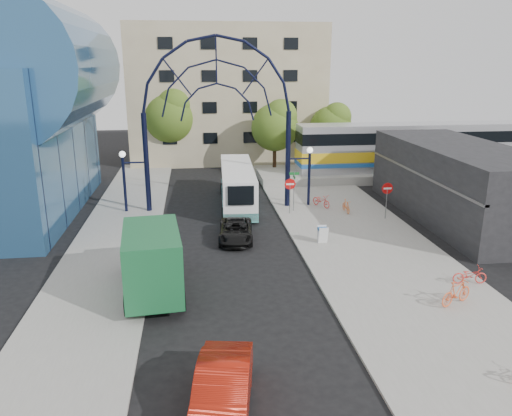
{
  "coord_description": "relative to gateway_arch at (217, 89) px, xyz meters",
  "views": [
    {
      "loc": [
        -1.72,
        -20.83,
        10.31
      ],
      "look_at": [
        1.67,
        6.0,
        2.37
      ],
      "focal_mm": 35.0,
      "sensor_mm": 36.0,
      "label": 1
    }
  ],
  "objects": [
    {
      "name": "black_suv",
      "position": [
        0.63,
        -6.64,
        -7.96
      ],
      "size": [
        2.37,
        4.44,
        1.19
      ],
      "primitive_type": "imported",
      "rotation": [
        0.0,
        0.0,
        -0.09
      ],
      "color": "black",
      "rests_on": "ground"
    },
    {
      "name": "bike_far_b",
      "position": [
        9.42,
        -16.32,
        -7.88
      ],
      "size": [
        1.91,
        1.25,
        1.12
      ],
      "primitive_type": "imported",
      "rotation": [
        0.0,
        0.0,
        2.0
      ],
      "color": "#EC5E2F",
      "rests_on": "sidewalk_east"
    },
    {
      "name": "train_platform",
      "position": [
        20.0,
        8.0,
        -8.16
      ],
      "size": [
        32.0,
        5.0,
        0.8
      ],
      "primitive_type": "cube",
      "color": "gray",
      "rests_on": "ground"
    },
    {
      "name": "bike_near_b",
      "position": [
        8.8,
        -2.22,
        -7.99
      ],
      "size": [
        0.47,
        1.5,
        0.9
      ],
      "primitive_type": "imported",
      "rotation": [
        0.0,
        0.0,
        0.03
      ],
      "color": "orange",
      "rests_on": "sidewalk_east"
    },
    {
      "name": "plaza_west",
      "position": [
        -6.5,
        -8.0,
        -8.5
      ],
      "size": [
        5.0,
        50.0,
        0.12
      ],
      "primitive_type": "cube",
      "color": "gray",
      "rests_on": "ground"
    },
    {
      "name": "city_bus",
      "position": [
        1.44,
        1.2,
        -7.05
      ],
      "size": [
        2.85,
        10.57,
        2.87
      ],
      "rotation": [
        0.0,
        0.0,
        -0.05
      ],
      "color": "white",
      "rests_on": "ground"
    },
    {
      "name": "sandwich_board",
      "position": [
        5.6,
        -8.02,
        -7.81
      ],
      "size": [
        0.55,
        0.61,
        0.99
      ],
      "color": "white",
      "rests_on": "sidewalk_east"
    },
    {
      "name": "do_not_enter_sign",
      "position": [
        11.0,
        -4.0,
        -6.58
      ],
      "size": [
        0.76,
        0.07,
        2.48
      ],
      "color": "slate",
      "rests_on": "sidewalk_east"
    },
    {
      "name": "tree_north_b",
      "position": [
        -3.88,
        15.93,
        -3.29
      ],
      "size": [
        5.12,
        5.12,
        8.0
      ],
      "color": "#382314",
      "rests_on": "ground"
    },
    {
      "name": "bike_near_a",
      "position": [
        7.43,
        -0.62,
        -7.98
      ],
      "size": [
        1.36,
        1.81,
        0.91
      ],
      "primitive_type": "imported",
      "rotation": [
        0.0,
        0.0,
        0.5
      ],
      "color": "#F73331",
      "rests_on": "sidewalk_east"
    },
    {
      "name": "tree_north_a",
      "position": [
        6.12,
        11.93,
        -3.95
      ],
      "size": [
        4.48,
        4.48,
        7.0
      ],
      "color": "#382314",
      "rests_on": "ground"
    },
    {
      "name": "tree_north_c",
      "position": [
        12.12,
        13.93,
        -4.28
      ],
      "size": [
        4.16,
        4.16,
        6.5
      ],
      "color": "#382314",
      "rests_on": "ground"
    },
    {
      "name": "red_sedan",
      "position": [
        -1.11,
        -21.97,
        -7.78
      ],
      "size": [
        2.38,
        4.9,
        1.55
      ],
      "primitive_type": "imported",
      "rotation": [
        0.0,
        0.0,
        -0.16
      ],
      "color": "#951609",
      "rests_on": "ground"
    },
    {
      "name": "street_name_sign",
      "position": [
        5.2,
        -1.4,
        -6.43
      ],
      "size": [
        0.7,
        0.7,
        2.8
      ],
      "color": "slate",
      "rests_on": "sidewalk_east"
    },
    {
      "name": "commercial_block_east",
      "position": [
        16.0,
        -4.0,
        -6.06
      ],
      "size": [
        6.0,
        16.0,
        5.0
      ],
      "primitive_type": "cube",
      "color": "black",
      "rests_on": "ground"
    },
    {
      "name": "green_truck",
      "position": [
        -3.77,
        -13.2,
        -6.91
      ],
      "size": [
        3.0,
        6.72,
        3.3
      ],
      "rotation": [
        0.0,
        0.0,
        0.09
      ],
      "color": "black",
      "rests_on": "ground"
    },
    {
      "name": "apartment_block",
      "position": [
        2.0,
        20.97,
        -1.55
      ],
      "size": [
        20.0,
        12.1,
        14.0
      ],
      "color": "tan",
      "rests_on": "ground"
    },
    {
      "name": "sidewalk_east",
      "position": [
        8.0,
        -10.0,
        -8.5
      ],
      "size": [
        8.0,
        56.0,
        0.12
      ],
      "primitive_type": "cube",
      "color": "gray",
      "rests_on": "ground"
    },
    {
      "name": "ground",
      "position": [
        0.0,
        -14.0,
        -8.56
      ],
      "size": [
        120.0,
        120.0,
        0.0
      ],
      "primitive_type": "plane",
      "color": "black",
      "rests_on": "ground"
    },
    {
      "name": "train_car",
      "position": [
        20.0,
        8.0,
        -5.66
      ],
      "size": [
        25.1,
        3.05,
        4.2
      ],
      "color": "#B7B7BC",
      "rests_on": "train_platform"
    },
    {
      "name": "gateway_arch",
      "position": [
        0.0,
        0.0,
        0.0
      ],
      "size": [
        13.64,
        0.44,
        12.1
      ],
      "color": "black",
      "rests_on": "ground"
    },
    {
      "name": "stop_sign",
      "position": [
        4.8,
        -2.0,
        -6.56
      ],
      "size": [
        0.8,
        0.07,
        2.5
      ],
      "color": "slate",
      "rests_on": "sidewalk_east"
    },
    {
      "name": "bike_far_a",
      "position": [
        11.14,
        -14.4,
        -8.01
      ],
      "size": [
        1.69,
        0.73,
        0.86
      ],
      "primitive_type": "imported",
      "rotation": [
        0.0,
        0.0,
        1.47
      ],
      "color": "red",
      "rests_on": "sidewalk_east"
    }
  ]
}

